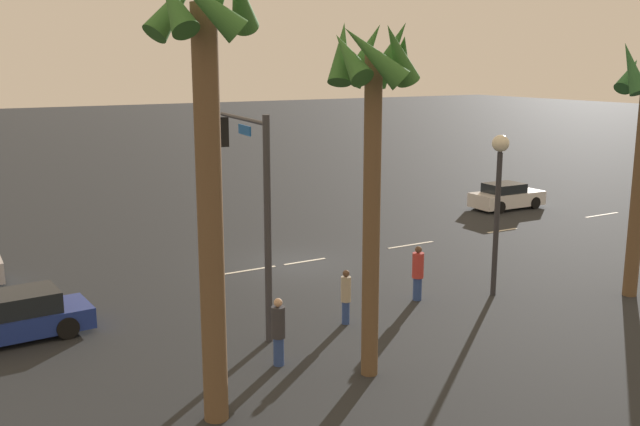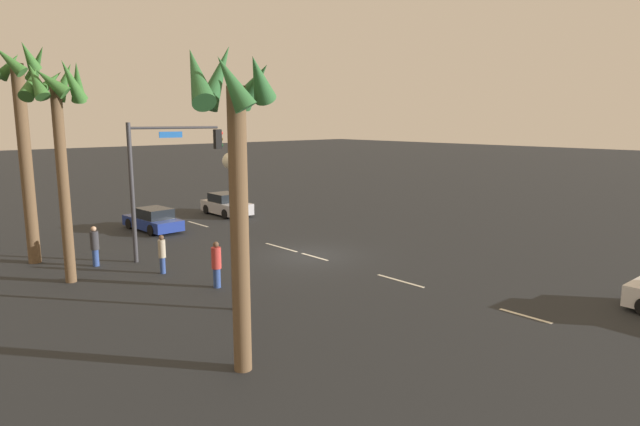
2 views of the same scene
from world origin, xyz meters
name	(u,v)px [view 2 (image 2 of 2)]	position (x,y,z in m)	size (l,w,h in m)	color
ground_plane	(309,255)	(0.00, 0.00, 0.00)	(220.00, 220.00, 0.00)	#232628
lane_stripe_1	(525,316)	(-11.02, 0.00, 0.01)	(1.84, 0.14, 0.01)	silver
lane_stripe_2	(400,281)	(-5.66, 0.00, 0.01)	(2.39, 0.14, 0.01)	silver
lane_stripe_3	(315,257)	(-0.42, 0.00, 0.01)	(1.85, 0.14, 0.01)	silver
lane_stripe_4	(281,247)	(2.17, 0.00, 0.01)	(2.55, 0.14, 0.01)	silver
lane_stripe_5	(198,224)	(10.60, 0.00, 0.01)	(2.40, 0.14, 0.01)	silver
car_1	(153,220)	(10.66, 2.91, 0.62)	(4.41, 2.01, 1.36)	navy
car_2	(226,205)	(12.32, -3.20, 0.68)	(4.08, 2.04, 1.48)	#B7B7BC
traffic_signal	(164,168)	(4.28, 5.21, 4.29)	(0.79, 4.62, 6.37)	#38383D
streetlamp	(232,199)	(-3.92, 6.84, 3.87)	(0.56, 0.56, 5.43)	#2D2D33
pedestrian_0	(162,253)	(1.87, 6.65, 0.90)	(0.42, 0.42, 1.68)	#2D478C
pedestrian_1	(216,264)	(-1.36, 5.97, 0.97)	(0.46, 0.46, 1.84)	#2D478C
pedestrian_2	(95,245)	(4.99, 8.33, 0.96)	(0.52, 0.52, 1.82)	#2D478C
palm_tree_0	(57,113)	(3.26, 9.97, 6.73)	(2.59, 2.60, 8.79)	brown
palm_tree_1	(233,144)	(-7.82, 9.28, 5.91)	(2.25, 2.45, 8.45)	brown
palm_tree_2	(22,117)	(7.50, 10.19, 6.59)	(2.35, 2.63, 9.87)	brown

